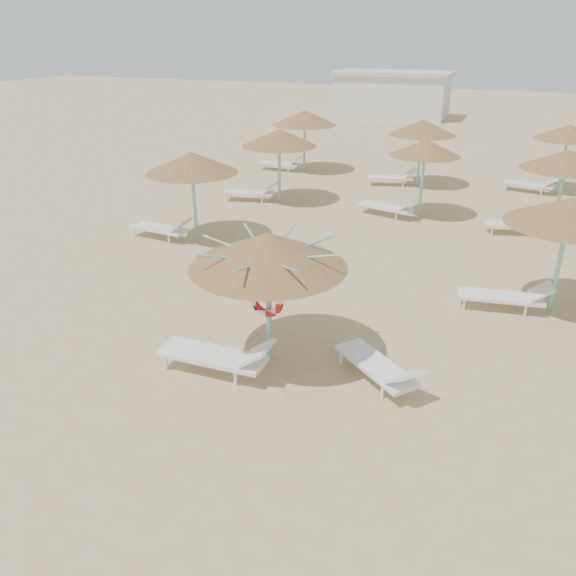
% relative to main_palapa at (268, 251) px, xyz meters
% --- Properties ---
extents(ground, '(120.00, 120.00, 0.00)m').
position_rel_main_palapa_xyz_m(ground, '(0.38, -0.01, -2.29)').
color(ground, tan).
rests_on(ground, ground).
extents(main_palapa, '(2.94, 2.94, 2.64)m').
position_rel_main_palapa_xyz_m(main_palapa, '(0.00, 0.00, 0.00)').
color(main_palapa, '#76CCCD').
rests_on(main_palapa, ground).
extents(lounger_main_a, '(2.25, 0.73, 0.81)m').
position_rel_main_palapa_xyz_m(lounger_main_a, '(-0.65, -0.84, -1.90)').
color(lounger_main_a, white).
rests_on(lounger_main_a, ground).
extents(lounger_main_b, '(1.92, 1.70, 0.72)m').
position_rel_main_palapa_xyz_m(lounger_main_b, '(2.23, -0.01, -1.95)').
color(lounger_main_b, white).
rests_on(lounger_main_b, ground).
extents(palapa_field, '(18.74, 14.16, 2.72)m').
position_rel_main_palapa_xyz_m(palapa_field, '(1.01, 10.39, 0.03)').
color(palapa_field, '#76CCCD').
rests_on(palapa_field, ground).
extents(service_hut, '(8.40, 4.40, 3.25)m').
position_rel_main_palapa_xyz_m(service_hut, '(-5.62, 34.99, -0.65)').
color(service_hut, silver).
rests_on(service_hut, ground).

